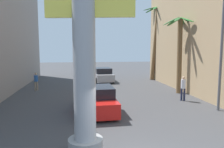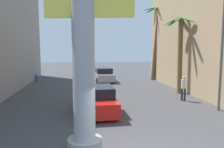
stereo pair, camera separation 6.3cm
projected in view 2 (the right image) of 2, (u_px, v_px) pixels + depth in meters
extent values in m
plane|color=#424244|center=(104.00, 99.00, 16.47)|extent=(89.34, 89.34, 0.00)
cylinder|color=#9E9EA3|center=(83.00, 39.00, 7.10)|extent=(0.75, 0.75, 8.14)
cylinder|color=gray|center=(85.00, 148.00, 7.53)|extent=(1.19, 1.19, 0.70)
cube|color=#F2E04C|center=(89.00, 9.00, 7.01)|extent=(2.89, 0.73, 0.56)
cylinder|color=#59595E|center=(222.00, 53.00, 12.97)|extent=(0.16, 0.16, 7.02)
cube|color=black|center=(74.00, 1.00, 9.33)|extent=(0.24, 0.24, 0.70)
sphere|color=yellow|center=(73.00, 1.00, 9.20)|extent=(0.14, 0.14, 0.14)
sphere|color=green|center=(74.00, 6.00, 9.23)|extent=(0.14, 0.14, 0.14)
cylinder|color=black|center=(81.00, 100.00, 14.79)|extent=(0.24, 0.65, 0.64)
cylinder|color=black|center=(108.00, 99.00, 15.10)|extent=(0.24, 0.65, 0.64)
cylinder|color=black|center=(83.00, 115.00, 11.46)|extent=(0.24, 0.65, 0.64)
cylinder|color=black|center=(117.00, 113.00, 11.76)|extent=(0.24, 0.65, 0.64)
cube|color=red|center=(97.00, 102.00, 13.25)|extent=(2.07, 4.92, 0.80)
cube|color=black|center=(98.00, 92.00, 12.81)|extent=(1.84, 2.09, 0.60)
cylinder|color=black|center=(94.00, 77.00, 26.57)|extent=(0.26, 0.65, 0.64)
cylinder|color=black|center=(109.00, 77.00, 26.94)|extent=(0.26, 0.65, 0.64)
cylinder|color=black|center=(98.00, 81.00, 23.57)|extent=(0.26, 0.65, 0.64)
cylinder|color=black|center=(114.00, 80.00, 23.94)|extent=(0.26, 0.65, 0.64)
cube|color=#99999E|center=(103.00, 76.00, 25.23)|extent=(2.19, 4.52, 0.80)
cube|color=black|center=(103.00, 70.00, 25.15)|extent=(1.90, 2.53, 0.60)
cylinder|color=brown|center=(180.00, 57.00, 18.28)|extent=(0.40, 0.56, 6.22)
ellipsoid|color=#1F702D|center=(189.00, 21.00, 17.95)|extent=(1.43, 0.51, 0.75)
ellipsoid|color=#285D2D|center=(183.00, 22.00, 18.57)|extent=(1.17, 1.33, 0.71)
ellipsoid|color=#28782D|center=(174.00, 22.00, 18.57)|extent=(0.86, 1.45, 0.70)
ellipsoid|color=#2E642D|center=(171.00, 21.00, 17.88)|extent=(1.41, 0.44, 0.78)
ellipsoid|color=#2F622D|center=(178.00, 19.00, 17.29)|extent=(1.20, 1.36, 0.56)
ellipsoid|color=#2C752D|center=(187.00, 20.00, 17.28)|extent=(0.84, 1.48, 0.63)
cylinder|color=brown|center=(156.00, 44.00, 25.84)|extent=(0.92, 0.83, 8.56)
ellipsoid|color=#23712D|center=(164.00, 10.00, 25.82)|extent=(1.57, 0.50, 0.79)
ellipsoid|color=#2D632D|center=(157.00, 10.00, 26.43)|extent=(0.85, 1.61, 0.68)
ellipsoid|color=#2D742D|center=(152.00, 10.00, 26.20)|extent=(1.25, 1.49, 0.64)
ellipsoid|color=#2B602D|center=(151.00, 9.00, 25.54)|extent=(1.63, 0.42, 0.53)
ellipsoid|color=#23712D|center=(156.00, 8.00, 24.88)|extent=(1.15, 1.55, 0.62)
ellipsoid|color=#1F772D|center=(163.00, 8.00, 24.98)|extent=(1.10, 1.57, 0.59)
cylinder|color=#1E233F|center=(182.00, 94.00, 15.82)|extent=(0.14, 0.14, 0.91)
cylinder|color=#1E233F|center=(185.00, 95.00, 15.72)|extent=(0.14, 0.14, 0.91)
cylinder|color=silver|center=(184.00, 84.00, 15.68)|extent=(0.48, 0.48, 0.65)
sphere|color=tan|center=(184.00, 78.00, 15.63)|extent=(0.22, 0.22, 0.22)
cylinder|color=gray|center=(36.00, 86.00, 19.63)|extent=(0.14, 0.14, 0.82)
cylinder|color=gray|center=(38.00, 86.00, 19.77)|extent=(0.14, 0.14, 0.82)
cylinder|color=#2659A5|center=(37.00, 78.00, 19.62)|extent=(0.47, 0.47, 0.56)
sphere|color=tan|center=(36.00, 74.00, 19.57)|extent=(0.22, 0.22, 0.22)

